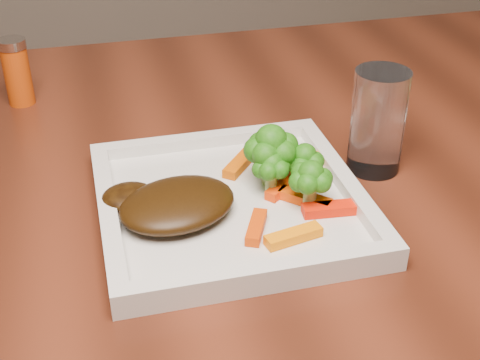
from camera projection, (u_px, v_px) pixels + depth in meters
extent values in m
cube|color=silver|center=(231.00, 206.00, 0.70)|extent=(0.27, 0.27, 0.01)
ellipsoid|color=#331E07|center=(177.00, 204.00, 0.66)|extent=(0.14, 0.12, 0.03)
cube|color=orange|center=(293.00, 236.00, 0.64)|extent=(0.06, 0.03, 0.01)
cube|color=red|center=(334.00, 209.00, 0.68)|extent=(0.07, 0.02, 0.01)
cube|color=#D13A03|center=(256.00, 227.00, 0.65)|extent=(0.03, 0.05, 0.01)
cube|color=orange|center=(310.00, 161.00, 0.76)|extent=(0.05, 0.03, 0.01)
cube|color=#CD5303|center=(240.00, 163.00, 0.75)|extent=(0.05, 0.06, 0.01)
cube|color=#EC4703|center=(305.00, 199.00, 0.69)|extent=(0.05, 0.05, 0.01)
cube|color=#FF3A04|center=(282.00, 187.00, 0.71)|extent=(0.05, 0.04, 0.01)
cylinder|color=#B13C09|center=(17.00, 72.00, 0.90)|extent=(0.05, 0.05, 0.09)
cylinder|color=white|center=(378.00, 122.00, 0.75)|extent=(0.08, 0.08, 0.12)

